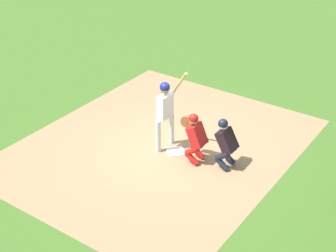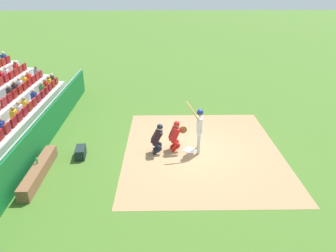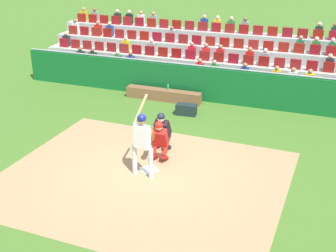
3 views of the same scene
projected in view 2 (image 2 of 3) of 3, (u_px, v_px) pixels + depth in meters
The scene contains 10 objects.
ground_plane at pixel (190, 150), 12.81m from camera, with size 160.00×160.00×0.00m, color #416723.
infield_dirt_patch at pixel (202, 150), 12.82m from camera, with size 7.56×6.30×0.01m, color #A17A54.
home_plate_marker at pixel (190, 150), 12.80m from camera, with size 0.44×0.44×0.02m, color white.
batter_at_plate at pixel (199, 125), 12.31m from camera, with size 0.66×0.72×2.18m.
catcher_crouching at pixel (176, 134), 12.56m from camera, with size 0.49×0.74×1.29m.
home_plate_umpire at pixel (158, 137), 12.37m from camera, with size 0.46×0.49×1.27m.
dugout_wall at pixel (38, 138), 12.32m from camera, with size 16.33×0.24×1.43m.
dugout_bench at pixel (39, 171), 10.97m from camera, with size 3.05×0.40×0.44m, color brown.
water_bottle_on_bench at pixel (37, 161), 10.98m from camera, with size 0.07×0.07×0.21m, color green.
equipment_duffel_bag at pixel (81, 152), 12.24m from camera, with size 0.74×0.36×0.40m, color black.
Camera 2 is at (11.23, -1.31, 6.17)m, focal length 33.35 mm.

